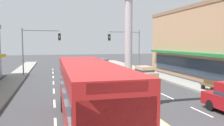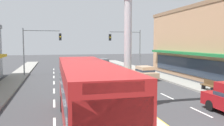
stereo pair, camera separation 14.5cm
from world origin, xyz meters
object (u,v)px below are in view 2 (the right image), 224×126
(storefront_right, at_px, (214,42))
(suv_near_right_lane, at_px, (102,65))
(traffic_light_left_side, at_px, (38,43))
(sedan_near_left_lane, at_px, (144,72))
(traffic_light_right_side, at_px, (129,43))
(street_bench, at_px, (209,85))
(bus_far_right_lane, at_px, (87,90))
(district_sign, at_px, (128,45))

(storefront_right, bearing_deg, suv_near_right_lane, 142.13)
(traffic_light_left_side, bearing_deg, storefront_right, -16.87)
(sedan_near_left_lane, bearing_deg, traffic_light_right_side, 87.64)
(street_bench, bearing_deg, storefront_right, 50.51)
(suv_near_right_lane, bearing_deg, storefront_right, -37.87)
(suv_near_right_lane, xyz_separation_m, bus_far_right_lane, (-5.52, -22.95, 0.88))
(storefront_right, xyz_separation_m, bus_far_right_lane, (-17.83, -13.37, -2.52))
(bus_far_right_lane, relative_size, sedan_near_left_lane, 2.56)
(storefront_right, bearing_deg, traffic_light_right_side, 139.84)
(traffic_light_right_side, relative_size, street_bench, 3.87)
(storefront_right, relative_size, traffic_light_left_side, 3.20)
(traffic_light_left_side, bearing_deg, traffic_light_right_side, 3.93)
(sedan_near_left_lane, bearing_deg, bus_far_right_lane, -122.45)
(district_sign, xyz_separation_m, traffic_light_right_side, (6.34, 18.94, 0.12))
(suv_near_right_lane, distance_m, street_bench, 18.40)
(suv_near_right_lane, relative_size, sedan_near_left_lane, 1.06)
(storefront_right, xyz_separation_m, sedan_near_left_lane, (-9.01, 0.50, -3.60))
(storefront_right, relative_size, street_bench, 12.39)
(storefront_right, distance_m, bus_far_right_lane, 22.43)
(traffic_light_left_side, bearing_deg, street_bench, -43.94)
(suv_near_right_lane, distance_m, bus_far_right_lane, 23.62)
(traffic_light_left_side, distance_m, traffic_light_right_side, 12.72)
(traffic_light_right_side, xyz_separation_m, sedan_near_left_lane, (-0.28, -6.86, -3.46))
(traffic_light_left_side, xyz_separation_m, bus_far_right_lane, (3.59, -19.86, -2.38))
(suv_near_right_lane, xyz_separation_m, street_bench, (5.82, -17.46, -0.34))
(sedan_near_left_lane, distance_m, street_bench, 8.75)
(traffic_light_left_side, height_order, bus_far_right_lane, traffic_light_left_side)
(suv_near_right_lane, height_order, bus_far_right_lane, bus_far_right_lane)
(traffic_light_left_side, xyz_separation_m, street_bench, (14.92, -14.37, -3.60))
(street_bench, bearing_deg, traffic_light_right_side, 98.32)
(traffic_light_left_side, distance_m, suv_near_right_lane, 10.15)
(traffic_light_left_side, bearing_deg, district_sign, -70.66)
(storefront_right, bearing_deg, traffic_light_left_side, 163.13)
(bus_far_right_lane, xyz_separation_m, street_bench, (11.33, 5.49, -1.22))
(traffic_light_left_side, height_order, suv_near_right_lane, traffic_light_left_side)
(traffic_light_right_side, bearing_deg, sedan_near_left_lane, -92.36)
(street_bench, bearing_deg, suv_near_right_lane, 108.43)
(suv_near_right_lane, relative_size, street_bench, 2.90)
(traffic_light_left_side, distance_m, bus_far_right_lane, 20.32)
(traffic_light_left_side, bearing_deg, bus_far_right_lane, -79.77)
(sedan_near_left_lane, xyz_separation_m, street_bench, (2.51, -8.38, -0.14))
(traffic_light_right_side, bearing_deg, bus_far_right_lane, -113.70)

